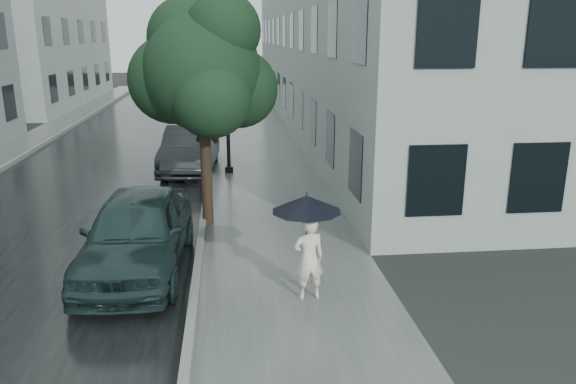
{
  "coord_description": "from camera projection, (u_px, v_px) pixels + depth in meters",
  "views": [
    {
      "loc": [
        -0.89,
        -9.22,
        4.51
      ],
      "look_at": [
        0.31,
        2.0,
        1.3
      ],
      "focal_mm": 35.0,
      "sensor_mm": 36.0,
      "label": 1
    }
  ],
  "objects": [
    {
      "name": "building_far_b",
      "position": [
        26.0,
        41.0,
        36.34
      ],
      "size": [
        7.02,
        18.0,
        8.0
      ],
      "color": "#919E99",
      "rests_on": "ground"
    },
    {
      "name": "building_near",
      "position": [
        353.0,
        33.0,
        28.13
      ],
      "size": [
        7.02,
        36.0,
        9.0
      ],
      "color": "#919E99",
      "rests_on": "ground"
    },
    {
      "name": "street_tree",
      "position": [
        202.0,
        70.0,
        12.85
      ],
      "size": [
        3.51,
        3.19,
        5.41
      ],
      "color": "#332619",
      "rests_on": "ground"
    },
    {
      "name": "umbrella",
      "position": [
        307.0,
        204.0,
        9.39
      ],
      "size": [
        1.28,
        1.28,
        1.01
      ],
      "rotation": [
        0.0,
        0.0,
        -0.08
      ],
      "color": "black",
      "rests_on": "ground"
    },
    {
      "name": "car_far",
      "position": [
        190.0,
        149.0,
        18.9
      ],
      "size": [
        1.91,
        4.65,
        1.5
      ],
      "primitive_type": "imported",
      "rotation": [
        0.0,
        0.0,
        -0.07
      ],
      "color": "#242729",
      "rests_on": "ground"
    },
    {
      "name": "car_near",
      "position": [
        137.0,
        232.0,
        10.87
      ],
      "size": [
        2.03,
        4.65,
        1.56
      ],
      "primitive_type": "imported",
      "rotation": [
        0.0,
        0.0,
        -0.04
      ],
      "color": "#1B2E2F",
      "rests_on": "ground"
    },
    {
      "name": "lamp_post",
      "position": [
        222.0,
        88.0,
        17.98
      ],
      "size": [
        0.82,
        0.48,
        4.9
      ],
      "rotation": [
        0.0,
        0.0,
        0.33
      ],
      "color": "black",
      "rests_on": "ground"
    },
    {
      "name": "kerb_near",
      "position": [
        211.0,
        153.0,
        21.44
      ],
      "size": [
        0.15,
        60.0,
        0.15
      ],
      "primitive_type": "cube",
      "color": "slate",
      "rests_on": "ground"
    },
    {
      "name": "asphalt_road",
      "position": [
        118.0,
        157.0,
        21.1
      ],
      "size": [
        6.85,
        60.0,
        0.0
      ],
      "primitive_type": "cube",
      "color": "black",
      "rests_on": "ground"
    },
    {
      "name": "ground",
      "position": [
        283.0,
        292.0,
        10.14
      ],
      "size": [
        120.0,
        120.0,
        0.0
      ],
      "primitive_type": "plane",
      "color": "black",
      "rests_on": "ground"
    },
    {
      "name": "sidewalk",
      "position": [
        259.0,
        154.0,
        21.65
      ],
      "size": [
        3.5,
        60.0,
        0.01
      ],
      "primitive_type": "cube",
      "color": "slate",
      "rests_on": "ground"
    },
    {
      "name": "kerb_far",
      "position": [
        21.0,
        157.0,
        20.73
      ],
      "size": [
        0.15,
        60.0,
        0.15
      ],
      "primitive_type": "cube",
      "color": "slate",
      "rests_on": "ground"
    },
    {
      "name": "pedestrian",
      "position": [
        309.0,
        258.0,
        9.69
      ],
      "size": [
        0.6,
        0.44,
        1.5
      ],
      "primitive_type": "imported",
      "rotation": [
        0.0,
        0.0,
        3.31
      ],
      "color": "silver",
      "rests_on": "sidewalk"
    }
  ]
}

